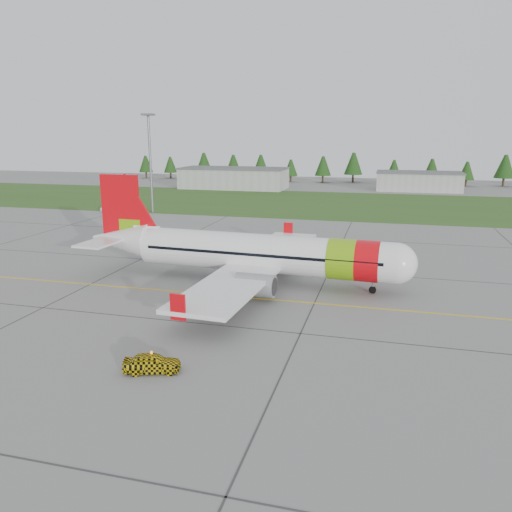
# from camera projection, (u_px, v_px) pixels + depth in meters

# --- Properties ---
(ground) EXTENTS (320.00, 320.00, 0.00)m
(ground) POSITION_uv_depth(u_px,v_px,m) (189.00, 322.00, 44.07)
(ground) COLOR gray
(ground) RESTS_ON ground
(aircraft) EXTENTS (38.35, 35.35, 11.61)m
(aircraft) POSITION_uv_depth(u_px,v_px,m) (255.00, 253.00, 55.41)
(aircraft) COLOR white
(aircraft) RESTS_ON ground
(follow_me_car) EXTENTS (1.79, 1.95, 3.99)m
(follow_me_car) POSITION_uv_depth(u_px,v_px,m) (151.00, 345.00, 34.43)
(follow_me_car) COLOR yellow
(follow_me_car) RESTS_ON ground
(service_van) EXTENTS (1.74, 1.68, 4.11)m
(service_van) POSITION_uv_depth(u_px,v_px,m) (106.00, 202.00, 108.13)
(service_van) COLOR beige
(service_van) RESTS_ON ground
(grass_strip) EXTENTS (320.00, 50.00, 0.03)m
(grass_strip) POSITION_uv_depth(u_px,v_px,m) (318.00, 203.00, 121.11)
(grass_strip) COLOR #30561E
(grass_strip) RESTS_ON ground
(taxi_guideline) EXTENTS (120.00, 0.25, 0.02)m
(taxi_guideline) POSITION_uv_depth(u_px,v_px,m) (218.00, 295.00, 51.59)
(taxi_guideline) COLOR gold
(taxi_guideline) RESTS_ON ground
(hangar_west) EXTENTS (32.00, 14.00, 6.00)m
(hangar_west) POSITION_uv_depth(u_px,v_px,m) (234.00, 179.00, 154.15)
(hangar_west) COLOR #A8A8A3
(hangar_west) RESTS_ON ground
(hangar_east) EXTENTS (24.00, 12.00, 5.20)m
(hangar_east) POSITION_uv_depth(u_px,v_px,m) (419.00, 182.00, 148.11)
(hangar_east) COLOR #A8A8A3
(hangar_east) RESTS_ON ground
(floodlight_mast) EXTENTS (0.50, 0.50, 20.00)m
(floodlight_mast) POSITION_uv_depth(u_px,v_px,m) (151.00, 165.00, 104.14)
(floodlight_mast) COLOR slate
(floodlight_mast) RESTS_ON ground
(treeline) EXTENTS (160.00, 8.00, 10.00)m
(treeline) POSITION_uv_depth(u_px,v_px,m) (341.00, 168.00, 172.54)
(treeline) COLOR #1C3F14
(treeline) RESTS_ON ground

